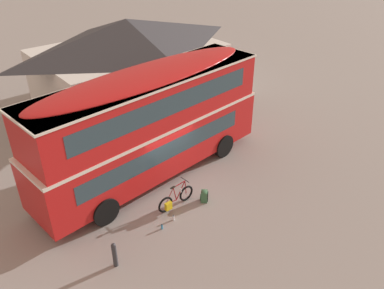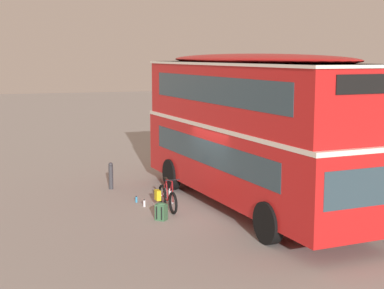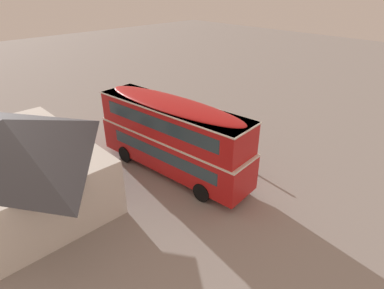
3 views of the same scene
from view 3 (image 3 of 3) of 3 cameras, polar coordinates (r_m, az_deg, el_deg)
The scene contains 8 objects.
ground_plane at distance 21.10m, azimuth -1.63°, elevation -3.79°, with size 120.00×120.00×0.00m, color gray.
double_decker_bus at distance 19.26m, azimuth -3.59°, elevation 1.87°, with size 10.89×3.48×4.79m.
touring_bicycle at distance 21.37m, azimuth 2.61°, elevation -2.20°, with size 1.74×0.50×1.05m.
backpack_on_ground at distance 22.38m, azimuth 1.37°, elevation -1.01°, with size 0.39×0.39×0.52m.
water_bottle_clear_plastic at distance 21.57m, azimuth 4.67°, elevation -2.78°, with size 0.08×0.08×0.23m.
water_bottle_blue_sports at distance 21.32m, azimuth 6.11°, elevation -3.29°, with size 0.07×0.07×0.21m.
pub_building at distance 19.36m, azimuth -29.34°, elevation -2.44°, with size 10.74×7.38×4.80m.
kerb_bollard at distance 20.32m, azimuth 11.64°, elevation -4.11°, with size 0.16×0.16×0.97m.
Camera 3 is at (-13.30, 12.13, 11.02)m, focal length 29.56 mm.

